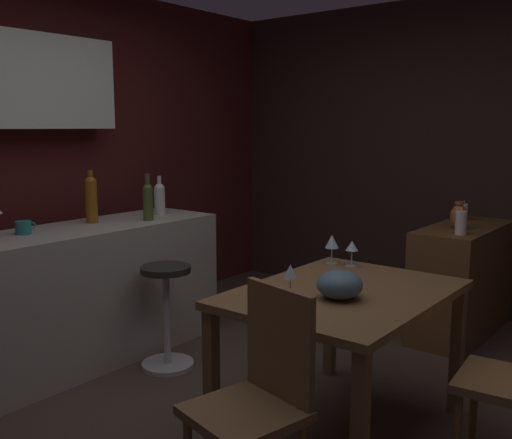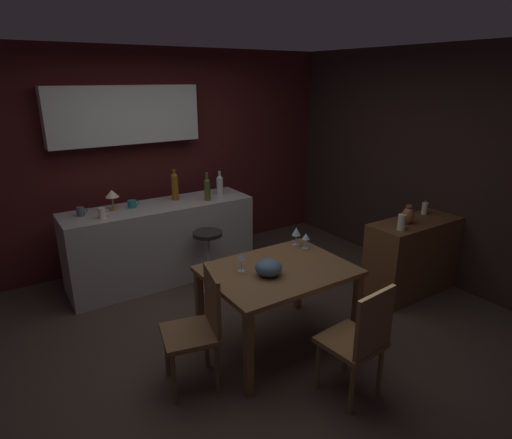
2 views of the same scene
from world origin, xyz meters
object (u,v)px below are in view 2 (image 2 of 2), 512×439
object	(u,v)px
wine_glass_center	(306,237)
cup_slate	(81,211)
wine_glass_right	(241,257)
wine_bottle_clear	(220,184)
fruit_bowl	(269,267)
pillar_candle_short	(425,208)
counter_lamp	(112,195)
wine_glass_left	(296,232)
bar_stool	(208,259)
dining_table	(278,278)
chair_by_doorway	(359,340)
wine_bottle_amber	(175,185)
cup_teal	(132,204)
cup_white	(102,213)
chair_near_window	(199,326)
wine_bottle_olive	(207,188)
pillar_candle_tall	(402,222)
sideboard_cabinet	(413,257)
vase_copper	(408,215)

from	to	relation	value
wine_glass_center	cup_slate	bearing A→B (deg)	134.65
wine_glass_right	wine_bottle_clear	world-z (taller)	wine_bottle_clear
fruit_bowl	pillar_candle_short	size ratio (longest dim) A/B	1.42
wine_bottle_clear	wine_glass_right	bearing A→B (deg)	-113.29
counter_lamp	wine_glass_left	bearing A→B (deg)	-50.15
bar_stool	dining_table	bearing A→B (deg)	-89.47
chair_by_doorway	fruit_bowl	size ratio (longest dim) A/B	4.13
wine_bottle_amber	cup_teal	size ratio (longest dim) A/B	2.76
cup_white	counter_lamp	world-z (taller)	counter_lamp
chair_near_window	chair_by_doorway	size ratio (longest dim) A/B	1.01
wine_glass_left	counter_lamp	distance (m)	2.00
wine_glass_center	cup_teal	bearing A→B (deg)	123.50
wine_glass_right	wine_bottle_olive	xyz separation A→B (m)	(0.48, 1.54, 0.18)
wine_bottle_olive	pillar_candle_short	xyz separation A→B (m)	(1.87, -1.55, -0.16)
chair_by_doorway	wine_glass_right	bearing A→B (deg)	112.04
chair_by_doorway	cup_white	distance (m)	2.76
wine_glass_right	cup_white	bearing A→B (deg)	114.65
fruit_bowl	pillar_candle_tall	world-z (taller)	pillar_candle_tall
fruit_bowl	cup_teal	xyz separation A→B (m)	(-0.48, 1.92, 0.13)
cup_white	cup_slate	bearing A→B (deg)	129.56
sideboard_cabinet	wine_glass_right	size ratio (longest dim) A/B	6.62
fruit_bowl	wine_bottle_clear	bearing A→B (deg)	72.75
wine_glass_right	dining_table	bearing A→B (deg)	-24.05
wine_bottle_clear	counter_lamp	xyz separation A→B (m)	(-1.26, 0.06, 0.04)
counter_lamp	dining_table	bearing A→B (deg)	-66.39
wine_bottle_amber	pillar_candle_tall	xyz separation A→B (m)	(1.54, -1.97, -0.17)
wine_bottle_clear	cup_teal	size ratio (longest dim) A/B	2.21
sideboard_cabinet	wine_glass_center	xyz separation A→B (m)	(-1.35, 0.21, 0.44)
chair_near_window	wine_bottle_amber	xyz separation A→B (m)	(0.67, 1.96, 0.57)
wine_bottle_olive	wine_bottle_clear	bearing A→B (deg)	31.67
cup_white	wine_glass_right	bearing A→B (deg)	-65.35
cup_white	counter_lamp	bearing A→B (deg)	52.13
wine_bottle_clear	counter_lamp	size ratio (longest dim) A/B	1.28
bar_stool	cup_teal	bearing A→B (deg)	136.00
cup_slate	cup_teal	bearing A→B (deg)	0.15
cup_slate	chair_by_doorway	bearing A→B (deg)	-64.95
cup_teal	cup_slate	bearing A→B (deg)	-179.85
dining_table	fruit_bowl	size ratio (longest dim) A/B	5.43
counter_lamp	wine_glass_right	bearing A→B (deg)	-72.94
wine_bottle_clear	pillar_candle_short	world-z (taller)	wine_bottle_clear
wine_glass_left	wine_glass_right	distance (m)	0.77
sideboard_cabinet	vase_copper	xyz separation A→B (m)	(-0.17, -0.00, 0.50)
chair_by_doorway	pillar_candle_short	xyz separation A→B (m)	(1.97, 0.95, 0.40)
wine_bottle_amber	wine_glass_center	bearing A→B (deg)	-71.16
cup_teal	pillar_candle_tall	distance (m)	2.83
cup_teal	pillar_candle_short	xyz separation A→B (m)	(2.69, -1.75, -0.06)
wine_glass_left	counter_lamp	size ratio (longest dim) A/B	0.77
chair_near_window	pillar_candle_tall	distance (m)	2.25
wine_glass_right	counter_lamp	distance (m)	1.84
pillar_candle_tall	pillar_candle_short	size ratio (longest dim) A/B	1.20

